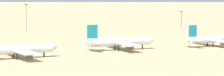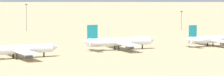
{
  "view_description": "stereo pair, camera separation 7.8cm",
  "coord_description": "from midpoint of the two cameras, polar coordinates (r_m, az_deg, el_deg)",
  "views": [
    {
      "loc": [
        -150.46,
        -256.82,
        33.64
      ],
      "look_at": [
        -1.77,
        -3.13,
        6.0
      ],
      "focal_mm": 96.08,
      "sensor_mm": 36.0,
      "label": 1
    },
    {
      "loc": [
        -150.39,
        -256.86,
        33.64
      ],
      "look_at": [
        -1.77,
        -3.13,
        6.0
      ],
      "focal_mm": 96.08,
      "sensor_mm": 36.0,
      "label": 2
    }
  ],
  "objects": [
    {
      "name": "light_pole_east",
      "position": [
        423.5,
        6.63,
        1.83
      ],
      "size": [
        1.8,
        0.5,
        13.13
      ],
      "color": "#59595E",
      "rests_on": "ground"
    },
    {
      "name": "ground",
      "position": [
        299.54,
        -0.0,
        -1.08
      ],
      "size": [
        4000.0,
        4000.0,
        0.0
      ],
      "primitive_type": "plane",
      "color": "tan"
    },
    {
      "name": "parked_jet_white_2",
      "position": [
        265.22,
        -9.01,
        -1.09
      ],
      "size": [
        38.09,
        32.03,
        12.59
      ],
      "rotation": [
        0.0,
        0.0,
        -0.05
      ],
      "color": "silver",
      "rests_on": "ground"
    },
    {
      "name": "parked_jet_teal_4",
      "position": [
        316.18,
        9.49,
        -0.12
      ],
      "size": [
        35.08,
        29.36,
        11.62
      ],
      "rotation": [
        0.0,
        0.0,
        -0.01
      ],
      "color": "silver",
      "rests_on": "ground"
    },
    {
      "name": "parked_jet_teal_3",
      "position": [
        294.8,
        0.66,
        -0.35
      ],
      "size": [
        39.13,
        33.25,
        12.93
      ],
      "rotation": [
        0.0,
        0.0,
        -0.14
      ],
      "color": "silver",
      "rests_on": "ground"
    },
    {
      "name": "light_pole_mid",
      "position": [
        413.81,
        -8.15,
        2.11
      ],
      "size": [
        1.8,
        0.5,
        18.45
      ],
      "color": "#59595E",
      "rests_on": "ground"
    }
  ]
}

